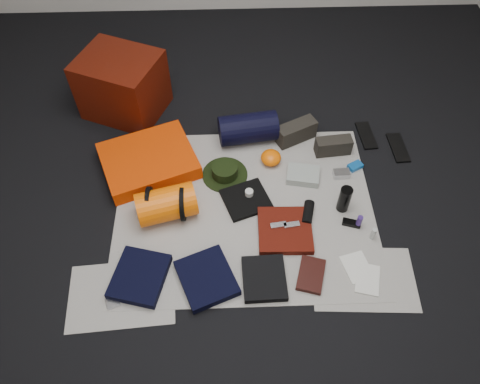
{
  "coord_description": "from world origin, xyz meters",
  "views": [
    {
      "loc": [
        -0.09,
        -1.68,
        2.39
      ],
      "look_at": [
        -0.03,
        0.06,
        0.1
      ],
      "focal_mm": 35.0,
      "sensor_mm": 36.0,
      "label": 1
    }
  ],
  "objects_px": {
    "sleeping_pad": "(149,161)",
    "compact_camera": "(341,174)",
    "paperback_book": "(311,275)",
    "stuff_sack": "(166,204)",
    "water_bottle": "(344,199)",
    "navy_duffel": "(248,128)",
    "red_cabinet": "(122,85)"
  },
  "relations": [
    {
      "from": "sleeping_pad",
      "to": "paperback_book",
      "type": "height_order",
      "value": "sleeping_pad"
    },
    {
      "from": "sleeping_pad",
      "to": "compact_camera",
      "type": "relative_size",
      "value": 5.55
    },
    {
      "from": "red_cabinet",
      "to": "navy_duffel",
      "type": "bearing_deg",
      "value": 1.63
    },
    {
      "from": "stuff_sack",
      "to": "compact_camera",
      "type": "bearing_deg",
      "value": 13.47
    },
    {
      "from": "sleeping_pad",
      "to": "navy_duffel",
      "type": "bearing_deg",
      "value": 18.82
    },
    {
      "from": "water_bottle",
      "to": "sleeping_pad",
      "type": "bearing_deg",
      "value": 162.52
    },
    {
      "from": "stuff_sack",
      "to": "water_bottle",
      "type": "relative_size",
      "value": 1.88
    },
    {
      "from": "stuff_sack",
      "to": "navy_duffel",
      "type": "height_order",
      "value": "same"
    },
    {
      "from": "navy_duffel",
      "to": "sleeping_pad",
      "type": "bearing_deg",
      "value": -169.33
    },
    {
      "from": "stuff_sack",
      "to": "paperback_book",
      "type": "relative_size",
      "value": 1.64
    },
    {
      "from": "sleeping_pad",
      "to": "paperback_book",
      "type": "xyz_separation_m",
      "value": [
        0.98,
        -0.85,
        -0.04
      ]
    },
    {
      "from": "water_bottle",
      "to": "compact_camera",
      "type": "height_order",
      "value": "water_bottle"
    },
    {
      "from": "sleeping_pad",
      "to": "compact_camera",
      "type": "distance_m",
      "value": 1.27
    },
    {
      "from": "stuff_sack",
      "to": "compact_camera",
      "type": "relative_size",
      "value": 3.35
    },
    {
      "from": "sleeping_pad",
      "to": "water_bottle",
      "type": "distance_m",
      "value": 1.29
    },
    {
      "from": "navy_duffel",
      "to": "paperback_book",
      "type": "height_order",
      "value": "navy_duffel"
    },
    {
      "from": "stuff_sack",
      "to": "navy_duffel",
      "type": "distance_m",
      "value": 0.81
    },
    {
      "from": "compact_camera",
      "to": "navy_duffel",
      "type": "bearing_deg",
      "value": 146.46
    },
    {
      "from": "water_bottle",
      "to": "compact_camera",
      "type": "relative_size",
      "value": 1.78
    },
    {
      "from": "sleeping_pad",
      "to": "compact_camera",
      "type": "xyz_separation_m",
      "value": [
        1.27,
        -0.13,
        -0.03
      ]
    },
    {
      "from": "sleeping_pad",
      "to": "compact_camera",
      "type": "bearing_deg",
      "value": -5.76
    },
    {
      "from": "water_bottle",
      "to": "compact_camera",
      "type": "xyz_separation_m",
      "value": [
        0.04,
        0.26,
        -0.07
      ]
    },
    {
      "from": "stuff_sack",
      "to": "paperback_book",
      "type": "height_order",
      "value": "stuff_sack"
    },
    {
      "from": "navy_duffel",
      "to": "water_bottle",
      "type": "bearing_deg",
      "value": -55.76
    },
    {
      "from": "water_bottle",
      "to": "compact_camera",
      "type": "bearing_deg",
      "value": 82.0
    },
    {
      "from": "sleeping_pad",
      "to": "stuff_sack",
      "type": "distance_m",
      "value": 0.43
    },
    {
      "from": "compact_camera",
      "to": "paperback_book",
      "type": "xyz_separation_m",
      "value": [
        -0.29,
        -0.72,
        -0.01
      ]
    },
    {
      "from": "red_cabinet",
      "to": "paperback_book",
      "type": "xyz_separation_m",
      "value": [
        1.19,
        -1.42,
        -0.2
      ]
    },
    {
      "from": "sleeping_pad",
      "to": "stuff_sack",
      "type": "relative_size",
      "value": 1.66
    },
    {
      "from": "navy_duffel",
      "to": "water_bottle",
      "type": "xyz_separation_m",
      "value": [
        0.56,
        -0.61,
        -0.01
      ]
    },
    {
      "from": "navy_duffel",
      "to": "water_bottle",
      "type": "height_order",
      "value": "navy_duffel"
    },
    {
      "from": "red_cabinet",
      "to": "water_bottle",
      "type": "height_order",
      "value": "red_cabinet"
    }
  ]
}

